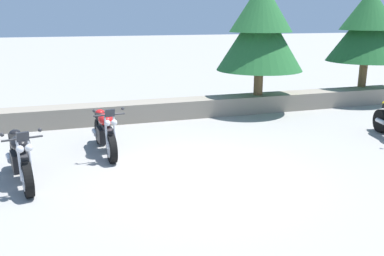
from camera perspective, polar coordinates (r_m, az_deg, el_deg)
name	(u,v)px	position (r m, az deg, el deg)	size (l,w,h in m)	color
ground_plane	(203,176)	(8.04, 1.53, -6.73)	(120.00, 120.00, 0.00)	gray
stone_wall	(151,110)	(12.39, -5.78, 2.47)	(36.00, 0.80, 0.55)	gray
motorcycle_black_near_left	(21,158)	(8.20, -22.85, -3.93)	(0.80, 2.05, 1.18)	black
motorcycle_red_centre	(105,132)	(9.44, -12.05, -0.59)	(0.67, 2.07, 1.18)	black
pine_tree_far_left	(261,28)	(13.28, 9.60, 13.67)	(2.74, 2.74, 3.56)	brown
pine_tree_mid_left	(368,26)	(15.95, 23.43, 12.92)	(2.72, 2.72, 3.45)	brown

